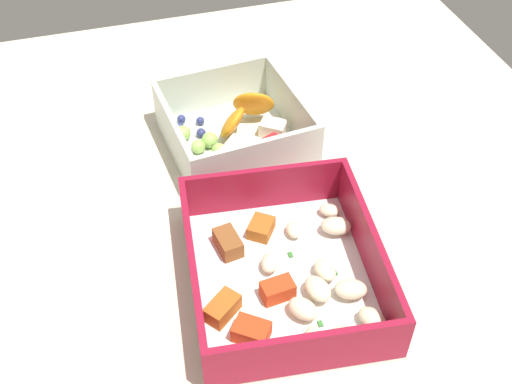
% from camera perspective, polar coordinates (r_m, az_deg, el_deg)
% --- Properties ---
extents(table_surface, '(0.80, 0.80, 0.02)m').
position_cam_1_polar(table_surface, '(0.68, -0.37, -1.17)').
color(table_surface, beige).
rests_on(table_surface, ground).
extents(pasta_container, '(0.22, 0.19, 0.06)m').
position_cam_1_polar(pasta_container, '(0.59, 2.61, -7.16)').
color(pasta_container, white).
rests_on(pasta_container, table_surface).
extents(fruit_bowl, '(0.17, 0.16, 0.06)m').
position_cam_1_polar(fruit_bowl, '(0.73, -1.80, 5.45)').
color(fruit_bowl, silver).
rests_on(fruit_bowl, table_surface).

